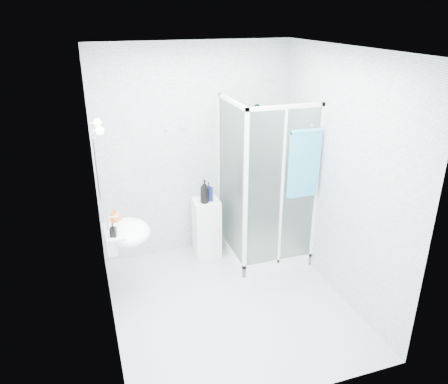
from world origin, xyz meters
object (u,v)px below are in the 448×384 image
object	(u,v)px
storage_cabinet	(207,228)
hand_towel	(304,162)
wall_basin	(125,233)
soap_dispenser_orange	(115,215)
shampoo_bottle_b	(209,191)
shower_enclosure	(261,226)
shampoo_bottle_a	(205,191)
soap_dispenser_black	(113,230)

from	to	relation	value
storage_cabinet	hand_towel	size ratio (longest dim) A/B	0.98
wall_basin	soap_dispenser_orange	world-z (taller)	soap_dispenser_orange
storage_cabinet	shampoo_bottle_b	bearing A→B (deg)	4.39
shower_enclosure	shampoo_bottle_a	world-z (taller)	shower_enclosure
storage_cabinet	shampoo_bottle_b	distance (m)	0.49
shampoo_bottle_b	soap_dispenser_black	bearing A→B (deg)	-147.21
wall_basin	storage_cabinet	xyz separation A→B (m)	(1.05, 0.61, -0.42)
shower_enclosure	soap_dispenser_black	size ratio (longest dim) A/B	14.57
shower_enclosure	wall_basin	size ratio (longest dim) A/B	3.57
shampoo_bottle_a	storage_cabinet	bearing A→B (deg)	57.88
shampoo_bottle_a	soap_dispenser_black	world-z (taller)	shampoo_bottle_a
shower_enclosure	shampoo_bottle_a	bearing A→B (deg)	159.94
shower_enclosure	storage_cabinet	world-z (taller)	shower_enclosure
shower_enclosure	wall_basin	world-z (taller)	shower_enclosure
storage_cabinet	shampoo_bottle_a	size ratio (longest dim) A/B	2.61
soap_dispenser_black	wall_basin	bearing A→B (deg)	53.27
shower_enclosure	wall_basin	distance (m)	1.72
soap_dispenser_black	shampoo_bottle_a	bearing A→B (deg)	32.30
soap_dispenser_orange	soap_dispenser_black	xyz separation A→B (m)	(-0.05, -0.31, -0.01)
shampoo_bottle_b	soap_dispenser_orange	xyz separation A→B (m)	(-1.15, -0.47, 0.07)
storage_cabinet	shampoo_bottle_a	xyz separation A→B (m)	(-0.03, -0.06, 0.52)
hand_towel	shampoo_bottle_b	size ratio (longest dim) A/B	3.37
shampoo_bottle_b	shower_enclosure	bearing A→B (deg)	-26.79
wall_basin	shampoo_bottle_a	distance (m)	1.16
shower_enclosure	shampoo_bottle_b	bearing A→B (deg)	153.21
shower_enclosure	storage_cabinet	bearing A→B (deg)	154.48
wall_basin	soap_dispenser_orange	bearing A→B (deg)	116.96
wall_basin	shampoo_bottle_a	xyz separation A→B (m)	(1.01, 0.55, 0.10)
hand_towel	shampoo_bottle_a	bearing A→B (deg)	146.30
wall_basin	storage_cabinet	world-z (taller)	wall_basin
shampoo_bottle_a	shampoo_bottle_b	size ratio (longest dim) A/B	1.27
shower_enclosure	soap_dispenser_orange	bearing A→B (deg)	-174.16
storage_cabinet	shampoo_bottle_a	distance (m)	0.53
shower_enclosure	storage_cabinet	xyz separation A→B (m)	(-0.61, 0.29, -0.07)
shampoo_bottle_b	wall_basin	bearing A→B (deg)	-150.58
shower_enclosure	soap_dispenser_black	bearing A→B (deg)	-164.83
shampoo_bottle_a	soap_dispenser_black	size ratio (longest dim) A/B	2.11
wall_basin	storage_cabinet	distance (m)	1.28
wall_basin	shampoo_bottle_a	bearing A→B (deg)	28.61
hand_towel	soap_dispenser_black	distance (m)	2.14
wall_basin	hand_towel	xyz separation A→B (m)	(1.97, -0.09, 0.58)
shampoo_bottle_b	storage_cabinet	bearing A→B (deg)	-178.53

